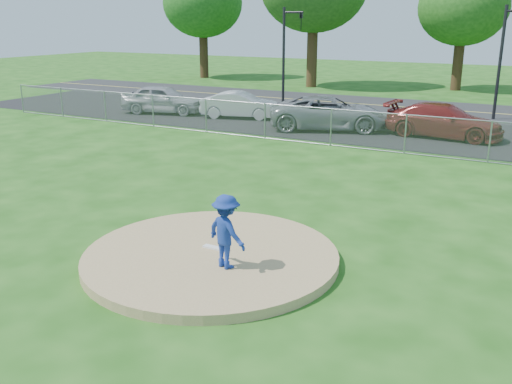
% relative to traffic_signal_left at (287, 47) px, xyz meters
% --- Properties ---
extents(ground, '(120.00, 120.00, 0.00)m').
position_rel_traffic_signal_left_xyz_m(ground, '(8.76, -12.00, -3.36)').
color(ground, '#184A10').
rests_on(ground, ground).
extents(pitchers_mound, '(5.40, 5.40, 0.20)m').
position_rel_traffic_signal_left_xyz_m(pitchers_mound, '(8.76, -22.00, -3.26)').
color(pitchers_mound, '#A38659').
rests_on(pitchers_mound, ground).
extents(pitching_rubber, '(0.60, 0.15, 0.04)m').
position_rel_traffic_signal_left_xyz_m(pitching_rubber, '(8.76, -21.80, -3.14)').
color(pitching_rubber, white).
rests_on(pitching_rubber, pitchers_mound).
extents(chain_link_fence, '(40.00, 0.06, 1.50)m').
position_rel_traffic_signal_left_xyz_m(chain_link_fence, '(8.76, -10.00, -2.61)').
color(chain_link_fence, gray).
rests_on(chain_link_fence, ground).
extents(parking_lot, '(50.00, 8.00, 0.01)m').
position_rel_traffic_signal_left_xyz_m(parking_lot, '(8.76, -5.50, -3.36)').
color(parking_lot, black).
rests_on(parking_lot, ground).
extents(street, '(60.00, 7.00, 0.01)m').
position_rel_traffic_signal_left_xyz_m(street, '(8.76, 2.00, -3.36)').
color(street, '#242426').
rests_on(street, ground).
extents(traffic_signal_left, '(1.28, 0.20, 5.60)m').
position_rel_traffic_signal_left_xyz_m(traffic_signal_left, '(0.00, 0.00, 0.00)').
color(traffic_signal_left, black).
rests_on(traffic_signal_left, ground).
extents(pitcher, '(1.09, 0.83, 1.50)m').
position_rel_traffic_signal_left_xyz_m(pitcher, '(9.44, -22.47, -2.41)').
color(pitcher, navy).
rests_on(pitcher, pitchers_mound).
extents(traffic_cone, '(0.32, 0.32, 0.62)m').
position_rel_traffic_signal_left_xyz_m(traffic_cone, '(3.00, -7.01, -3.04)').
color(traffic_cone, '#FF450D').
rests_on(traffic_cone, parking_lot).
extents(parked_car_silver, '(4.78, 2.93, 1.52)m').
position_rel_traffic_signal_left_xyz_m(parked_car_silver, '(-4.28, -6.56, -2.59)').
color(parked_car_silver, '#A8A8AC').
rests_on(parked_car_silver, parking_lot).
extents(parked_car_white, '(4.28, 2.45, 1.33)m').
position_rel_traffic_signal_left_xyz_m(parked_car_white, '(0.18, -5.90, -2.69)').
color(parked_car_white, silver).
rests_on(parked_car_white, parking_lot).
extents(parked_car_gray, '(6.00, 4.38, 1.52)m').
position_rel_traffic_signal_left_xyz_m(parked_car_gray, '(5.38, -6.68, -2.59)').
color(parked_car_gray, gray).
rests_on(parked_car_gray, parking_lot).
extents(parked_car_darkred, '(5.10, 2.39, 1.44)m').
position_rel_traffic_signal_left_xyz_m(parked_car_darkred, '(10.41, -6.06, -2.63)').
color(parked_car_darkred, maroon).
rests_on(parked_car_darkred, parking_lot).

